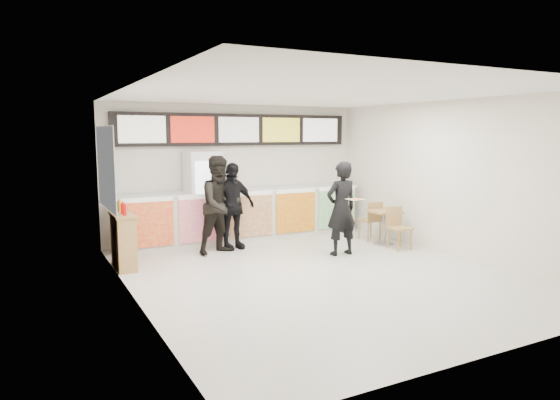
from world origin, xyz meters
TOP-DOWN VIEW (x-y plane):
  - floor at (0.00, 0.00)m, footprint 7.00×7.00m
  - ceiling at (0.00, 0.00)m, footprint 7.00×7.00m
  - wall_back at (0.00, 3.50)m, footprint 6.00×0.00m
  - wall_left at (-3.00, 0.00)m, footprint 0.00×7.00m
  - wall_right at (3.00, 0.00)m, footprint 0.00×7.00m
  - service_counter at (0.00, 3.09)m, footprint 5.56×0.77m
  - menu_board at (0.00, 3.41)m, footprint 5.50×0.14m
  - drinks_fridge at (-0.93, 3.11)m, footprint 0.70×0.67m
  - mirror_panel at (-2.99, 2.45)m, footprint 0.01×2.00m
  - customer_main at (1.15, 1.00)m, footprint 0.67×0.45m
  - customer_left at (-0.89, 2.22)m, footprint 1.10×0.95m
  - customer_mid at (-0.56, 2.45)m, footprint 1.10×0.58m
  - pizza_slice at (1.15, 0.55)m, footprint 0.36×0.36m
  - cafe_table at (2.50, 1.35)m, footprint 0.62×1.51m
  - condiment_ledge at (-2.82, 1.93)m, footprint 0.35×0.87m

SIDE VIEW (x-z plane):
  - floor at x=0.00m, z-range 0.00..0.00m
  - condiment_ledge at x=-2.82m, z-range -0.08..1.08m
  - cafe_table at x=2.50m, z-range 0.07..0.94m
  - service_counter at x=0.00m, z-range 0.00..1.14m
  - customer_mid at x=-0.56m, z-range 0.00..1.78m
  - customer_main at x=1.15m, z-range 0.00..1.83m
  - customer_left at x=-0.89m, z-range 0.00..1.94m
  - drinks_fridge at x=-0.93m, z-range 0.00..2.00m
  - pizza_slice at x=1.15m, z-range 1.15..1.17m
  - wall_back at x=0.00m, z-range -1.50..4.50m
  - wall_left at x=-3.00m, z-range -2.00..5.00m
  - wall_right at x=3.00m, z-range -2.00..5.00m
  - mirror_panel at x=-2.99m, z-range 1.00..2.50m
  - menu_board at x=0.00m, z-range 2.10..2.80m
  - ceiling at x=0.00m, z-range 3.00..3.00m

